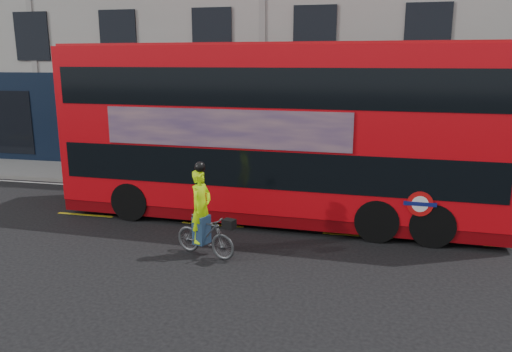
% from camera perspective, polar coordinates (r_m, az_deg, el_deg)
% --- Properties ---
extents(ground, '(120.00, 120.00, 0.00)m').
position_cam_1_polar(ground, '(12.85, -7.02, -7.62)').
color(ground, black).
rests_on(ground, ground).
extents(pavement, '(60.00, 3.00, 0.12)m').
position_cam_1_polar(pavement, '(18.79, -0.30, -0.62)').
color(pavement, gray).
rests_on(pavement, ground).
extents(kerb, '(60.00, 0.12, 0.13)m').
position_cam_1_polar(kerb, '(17.38, -1.43, -1.75)').
color(kerb, slate).
rests_on(kerb, ground).
extents(road_edge_line, '(58.00, 0.10, 0.01)m').
position_cam_1_polar(road_edge_line, '(17.12, -1.68, -2.20)').
color(road_edge_line, silver).
rests_on(road_edge_line, ground).
extents(lane_dashes, '(58.00, 0.12, 0.01)m').
position_cam_1_polar(lane_dashes, '(14.18, -4.96, -5.53)').
color(lane_dashes, gold).
rests_on(lane_dashes, ground).
extents(bus, '(12.41, 3.21, 4.97)m').
position_cam_1_polar(bus, '(14.16, 2.58, 5.07)').
color(bus, red).
rests_on(bus, ground).
extents(cyclist, '(1.71, 0.97, 2.27)m').
position_cam_1_polar(cyclist, '(11.80, -6.01, -5.54)').
color(cyclist, '#474A4D').
rests_on(cyclist, ground).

